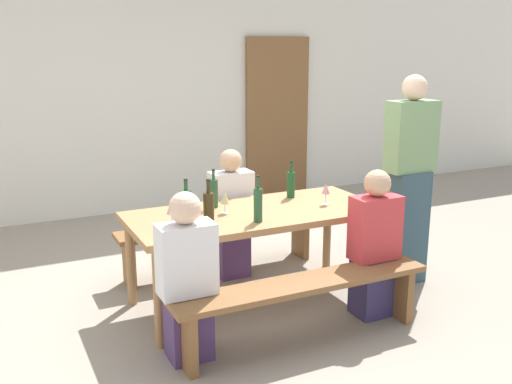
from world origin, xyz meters
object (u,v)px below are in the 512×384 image
object	(u,v)px
bench_far	(220,233)
wine_glass_2	(172,208)
wine_bottle_0	(258,204)
wine_bottle_4	(214,193)
wine_glass_1	(225,198)
wine_bottle_2	(186,206)
seated_guest_far_0	(231,217)
standing_host	(408,184)
wine_glass_0	(326,190)
wooden_door	(277,118)
bench_near	(304,294)
seated_guest_near_1	(374,247)
tasting_table	(256,220)
seated_guest_near_0	(187,281)
wine_bottle_3	(209,205)
wine_bottle_1	(291,184)

from	to	relation	value
bench_far	wine_glass_2	size ratio (longest dim) A/B	10.73
wine_bottle_0	bench_far	bearing A→B (deg)	83.67
wine_bottle_4	wine_glass_2	world-z (taller)	wine_bottle_4
wine_glass_1	wine_bottle_0	bearing A→B (deg)	-66.40
wine_bottle_2	seated_guest_far_0	bearing A→B (deg)	46.46
wine_bottle_0	wine_bottle_2	size ratio (longest dim) A/B	1.05
wine_bottle_2	standing_host	distance (m)	1.93
wine_bottle_4	bench_far	bearing A→B (deg)	63.15
wine_bottle_2	wine_glass_0	world-z (taller)	wine_bottle_2
bench_far	seated_guest_far_0	size ratio (longest dim) A/B	1.64
standing_host	wine_glass_1	bearing A→B (deg)	-7.26
wooden_door	wine_glass_0	xyz separation A→B (m)	(-1.18, -3.05, -0.18)
bench_near	bench_far	world-z (taller)	same
seated_guest_near_1	seated_guest_far_0	bearing A→B (deg)	28.74
wooden_door	seated_guest_far_0	xyz separation A→B (m)	(-1.71, -2.38, -0.51)
bench_near	bench_far	size ratio (longest dim) A/B	1.00
tasting_table	wine_glass_1	xyz separation A→B (m)	(-0.24, 0.04, 0.20)
wine_glass_0	wooden_door	bearing A→B (deg)	68.90
seated_guest_near_1	wine_bottle_4	bearing A→B (deg)	48.70
bench_near	bench_far	xyz separation A→B (m)	(0.00, 1.48, 0.00)
wine_glass_1	tasting_table	bearing A→B (deg)	-9.11
wine_glass_0	standing_host	bearing A→B (deg)	-6.10
seated_guest_near_0	wine_bottle_0	bearing A→B (deg)	-63.72
wine_bottle_0	wine_bottle_3	distance (m)	0.36
wine_glass_0	seated_guest_near_1	bearing A→B (deg)	-77.59
bench_far	seated_guest_far_0	world-z (taller)	seated_guest_far_0
seated_guest_far_0	wine_glass_1	bearing A→B (deg)	-27.62
bench_far	seated_guest_near_0	world-z (taller)	seated_guest_near_0
wine_bottle_4	wine_glass_0	bearing A→B (deg)	-21.13
wooden_door	tasting_table	size ratio (longest dim) A/B	1.07
wooden_door	wine_glass_2	size ratio (longest dim) A/B	12.08
tasting_table	wine_glass_1	size ratio (longest dim) A/B	11.21
wine_bottle_2	seated_guest_far_0	xyz separation A→B (m)	(0.63, 0.67, -0.34)
seated_guest_near_1	standing_host	world-z (taller)	standing_host
bench_far	wine_glass_1	world-z (taller)	wine_glass_1
wine_bottle_4	standing_host	distance (m)	1.64
bench_near	wine_bottle_4	bearing A→B (deg)	104.47
wooden_door	wine_glass_0	bearing A→B (deg)	-111.10
seated_guest_near_1	standing_host	distance (m)	0.84
wine_bottle_1	seated_guest_far_0	distance (m)	0.62
bench_far	wine_bottle_0	distance (m)	1.14
wine_bottle_1	wine_glass_2	size ratio (longest dim) A/B	1.79
wine_bottle_4	standing_host	bearing A→B (deg)	-14.17
bench_far	wine_glass_1	distance (m)	0.90
seated_guest_near_1	seated_guest_far_0	size ratio (longest dim) A/B	0.99
wooden_door	bench_near	size ratio (longest dim) A/B	1.13
tasting_table	wine_bottle_4	distance (m)	0.40
wooden_door	bench_near	world-z (taller)	wooden_door
wooden_door	wine_bottle_4	world-z (taller)	wooden_door
wine_glass_0	wine_bottle_3	bearing A→B (deg)	178.80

